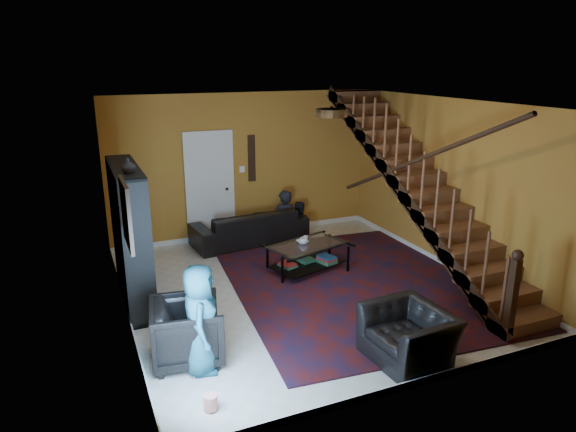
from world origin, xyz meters
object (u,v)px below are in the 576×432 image
object	(u,v)px
bookshelf	(131,238)
sofa	(249,227)
armchair_right	(408,335)
armchair_left	(187,331)
coffee_table	(307,255)

from	to	relation	value
bookshelf	sofa	distance (m)	2.96
bookshelf	armchair_right	xyz separation A→B (m)	(2.72, -2.85, -0.65)
armchair_right	sofa	bearing A→B (deg)	-179.40
bookshelf	sofa	xyz separation A→B (m)	(2.33, 1.70, -0.65)
armchair_left	armchair_right	size ratio (longest dim) A/B	0.85
sofa	coffee_table	distance (m)	1.75
bookshelf	sofa	world-z (taller)	bookshelf
sofa	armchair_left	bearing A→B (deg)	55.42
armchair_left	coffee_table	size ratio (longest dim) A/B	0.58
sofa	armchair_left	size ratio (longest dim) A/B	2.69
armchair_left	armchair_right	distance (m)	2.56
bookshelf	armchair_left	size ratio (longest dim) A/B	2.47
bookshelf	coffee_table	bearing A→B (deg)	0.05
bookshelf	armchair_right	distance (m)	3.99
coffee_table	bookshelf	bearing A→B (deg)	-179.95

